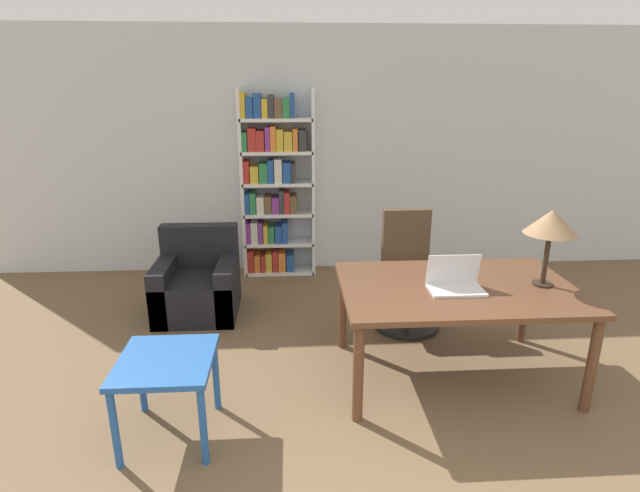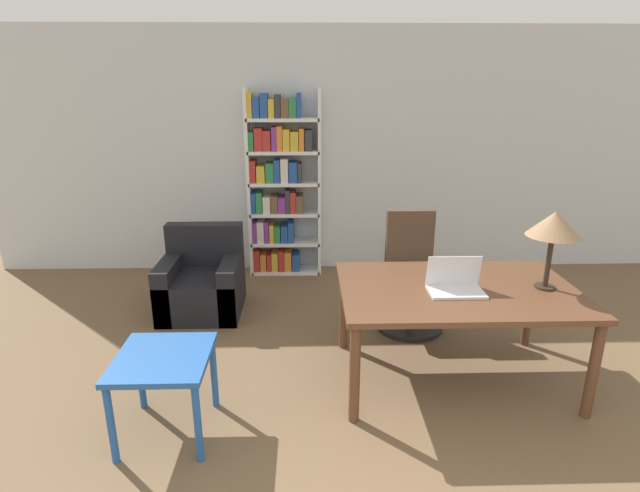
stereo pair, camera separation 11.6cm
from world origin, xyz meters
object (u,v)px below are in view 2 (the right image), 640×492
object	(u,v)px
desk	(457,297)
laptop	(455,284)
armchair	(202,284)
side_table_blue	(164,368)
table_lamp	(554,226)
office_chair	(410,280)
bookshelf	(279,186)

from	to	relation	value
desk	laptop	xyz separation A→B (m)	(-0.04, -0.07, 0.13)
laptop	armchair	distance (m)	2.46
laptop	side_table_blue	size ratio (longest dim) A/B	0.63
table_lamp	side_table_blue	xyz separation A→B (m)	(-2.54, -0.54, -0.73)
desk	side_table_blue	size ratio (longest dim) A/B	2.79
office_chair	desk	bearing A→B (deg)	-80.69
side_table_blue	armchair	xyz separation A→B (m)	(-0.13, 1.79, -0.19)
office_chair	side_table_blue	xyz separation A→B (m)	(-1.79, -1.45, 0.02)
desk	bookshelf	bearing A→B (deg)	121.15
laptop	bookshelf	distance (m)	2.68
office_chair	bookshelf	xyz separation A→B (m)	(-1.22, 1.37, 0.59)
office_chair	side_table_blue	distance (m)	2.30
armchair	bookshelf	bearing A→B (deg)	55.41
laptop	table_lamp	bearing A→B (deg)	4.08
side_table_blue	desk	bearing A→B (deg)	16.16
laptop	table_lamp	distance (m)	0.77
table_lamp	bookshelf	world-z (taller)	bookshelf
laptop	side_table_blue	xyz separation A→B (m)	(-1.89, -0.49, -0.32)
desk	office_chair	xyz separation A→B (m)	(-0.15, 0.88, -0.22)
bookshelf	laptop	bearing A→B (deg)	-60.42
laptop	table_lamp	size ratio (longest dim) A/B	0.68
desk	armchair	world-z (taller)	armchair
table_lamp	office_chair	world-z (taller)	table_lamp
desk	side_table_blue	xyz separation A→B (m)	(-1.94, -0.56, -0.19)
armchair	bookshelf	distance (m)	1.45
desk	office_chair	distance (m)	0.92
side_table_blue	laptop	bearing A→B (deg)	14.58
bookshelf	armchair	bearing A→B (deg)	-124.59
bookshelf	table_lamp	bearing A→B (deg)	-49.12
laptop	side_table_blue	distance (m)	1.98
armchair	bookshelf	xyz separation A→B (m)	(0.70, 1.02, 0.75)
side_table_blue	table_lamp	bearing A→B (deg)	11.95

